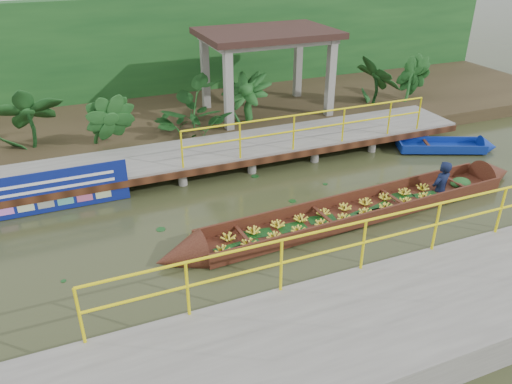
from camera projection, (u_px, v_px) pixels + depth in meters
name	position (u px, v px, depth m)	size (l,w,h in m)	color
ground	(256.00, 226.00, 11.55)	(80.00, 80.00, 0.00)	#2C3319
land_strip	(175.00, 117.00, 17.58)	(30.00, 8.00, 0.45)	#2F2517
far_dock	(210.00, 153.00, 14.14)	(16.00, 2.06, 1.66)	slate
near_dock	(407.00, 320.00, 8.31)	(18.00, 2.40, 1.73)	slate
pavilion	(267.00, 42.00, 16.41)	(4.40, 3.00, 3.00)	slate
foliage_backdrop	(155.00, 52.00, 18.80)	(30.00, 0.80, 4.00)	#15431A
vendor_boat	(369.00, 205.00, 11.99)	(10.05, 1.53, 2.07)	#37150F
moored_blue_boat	(464.00, 147.00, 15.42)	(3.07, 1.89, 0.72)	navy
blue_banner	(56.00, 191.00, 11.92)	(3.41, 0.04, 1.07)	navy
tropical_plants	(241.00, 96.00, 15.81)	(14.52, 1.52, 1.90)	#15431A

